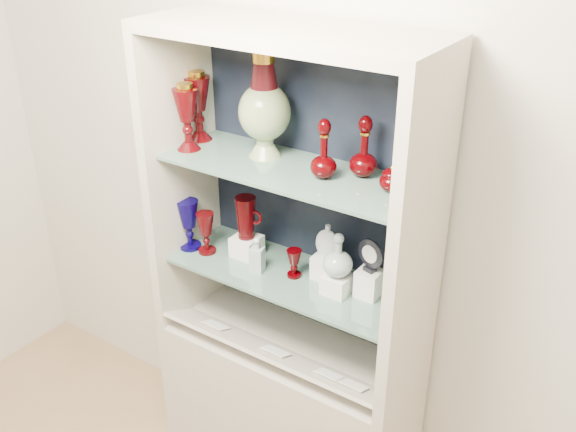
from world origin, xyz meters
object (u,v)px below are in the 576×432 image
Objects in this scene: cobalt_goblet at (189,225)px; ruby_goblet_tall at (206,233)px; lidded_bowl at (392,178)px; clear_round_decanter at (338,256)px; pedestal_lamp_left at (198,106)px; ruby_decanter_a at (324,145)px; clear_square_bottle at (257,254)px; ruby_goblet_small at (294,263)px; flat_flask at (328,240)px; pedestal_lamp_right at (187,117)px; cameo_medallion at (371,255)px; ruby_decanter_b at (364,145)px; ruby_pitcher at (246,218)px; enamel_urn at (264,104)px.

ruby_goblet_tall is at bearing 6.11° from cobalt_goblet.
clear_round_decanter is (-0.16, -0.03, -0.32)m from lidded_bowl.
pedestal_lamp_left is 0.57m from ruby_decanter_a.
ruby_decanter_a is 1.61× the size of clear_square_bottle.
ruby_goblet_small is 0.15m from flat_flask.
lidded_bowl is at bearing 5.93° from pedestal_lamp_right.
pedestal_lamp_right is 0.80m from cameo_medallion.
cameo_medallion is at bearing 7.40° from pedestal_lamp_right.
clear_square_bottle is at bearing 1.73° from pedestal_lamp_right.
ruby_decanter_b is 1.57× the size of clear_square_bottle.
lidded_bowl reaches higher than clear_round_decanter.
ruby_decanter_b reaches higher than clear_square_bottle.
clear_square_bottle is (0.24, -0.00, -0.01)m from ruby_goblet_tall.
flat_flask is (0.33, 0.03, -0.01)m from ruby_pitcher.
pedestal_lamp_left is 1.15× the size of ruby_decanter_a.
ruby_goblet_tall is 0.24m from clear_square_bottle.
cameo_medallion is at bearing 7.91° from ruby_goblet_small.
clear_round_decanter is (0.56, 0.04, 0.06)m from ruby_goblet_tall.
lidded_bowl is (0.76, 0.08, -0.08)m from pedestal_lamp_right.
clear_square_bottle is at bearing -0.61° from ruby_goblet_tall.
flat_flask reaches higher than clear_square_bottle.
ruby_goblet_small is at bearing 7.06° from pedestal_lamp_right.
ruby_pitcher is 1.07× the size of clear_round_decanter.
ruby_pitcher is 1.20× the size of clear_square_bottle.
ruby_decanter_b reaches higher than clear_round_decanter.
cobalt_goblet is 1.57× the size of flat_flask.
ruby_decanter_b reaches higher than lidded_bowl.
ruby_pitcher is 0.34m from flat_flask.
pedestal_lamp_left reaches higher than clear_square_bottle.
ruby_goblet_small is 0.65× the size of ruby_pitcher.
enamel_urn is (0.30, -0.00, 0.06)m from pedestal_lamp_left.
ruby_goblet_tall is 0.67m from cameo_medallion.
enamel_urn is 4.18× the size of lidded_bowl.
pedestal_lamp_left reaches higher than ruby_decanter_b.
clear_round_decanter is at bearing -9.10° from enamel_urn.
ruby_goblet_small is 0.70× the size of clear_round_decanter.
clear_round_decanter is at bearing 6.89° from clear_square_bottle.
pedestal_lamp_left is at bearing 175.15° from clear_round_decanter.
lidded_bowl reaches higher than ruby_goblet_small.
clear_square_bottle is at bearing -44.48° from ruby_pitcher.
ruby_goblet_tall reaches higher than ruby_goblet_small.
ruby_decanter_a is (0.57, -0.05, -0.02)m from pedestal_lamp_left.
enamel_urn is 0.60m from cobalt_goblet.
ruby_decanter_a is 1.43× the size of clear_round_decanter.
cameo_medallion is (0.74, -0.01, -0.39)m from pedestal_lamp_left.
enamel_urn is 0.52m from lidded_bowl.
clear_round_decanter is (0.64, -0.05, -0.40)m from pedestal_lamp_left.
clear_square_bottle is 0.33m from clear_round_decanter.
flat_flask is (0.10, 0.06, 0.10)m from ruby_goblet_small.
ruby_goblet_tall is 0.38m from ruby_goblet_small.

